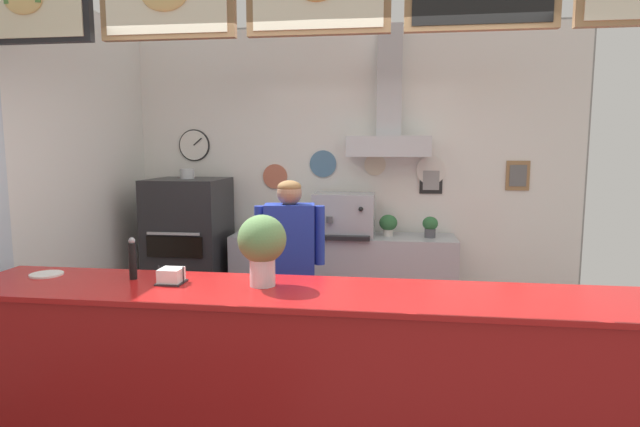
{
  "coord_description": "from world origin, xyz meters",
  "views": [
    {
      "loc": [
        0.43,
        -3.1,
        1.8
      ],
      "look_at": [
        -0.1,
        0.72,
        1.3
      ],
      "focal_mm": 29.28,
      "sensor_mm": 36.0,
      "label": 1
    }
  ],
  "objects_px": {
    "condiment_plate": "(46,274)",
    "pepper_grinder": "(133,259)",
    "pizza_oven": "(190,251)",
    "potted_sage": "(310,218)",
    "potted_rosemary": "(430,226)",
    "shop_worker": "(290,271)",
    "espresso_machine": "(344,215)",
    "potted_thyme": "(388,224)",
    "basil_vase": "(262,245)",
    "napkin_holder": "(171,277)",
    "potted_basil": "(271,222)"
  },
  "relations": [
    {
      "from": "shop_worker",
      "to": "napkin_holder",
      "type": "height_order",
      "value": "shop_worker"
    },
    {
      "from": "potted_sage",
      "to": "potted_thyme",
      "type": "relative_size",
      "value": 1.37
    },
    {
      "from": "potted_basil",
      "to": "potted_rosemary",
      "type": "distance_m",
      "value": 1.57
    },
    {
      "from": "napkin_holder",
      "to": "potted_basil",
      "type": "bearing_deg",
      "value": 88.24
    },
    {
      "from": "pepper_grinder",
      "to": "potted_sage",
      "type": "bearing_deg",
      "value": 71.75
    },
    {
      "from": "condiment_plate",
      "to": "napkin_holder",
      "type": "xyz_separation_m",
      "value": [
        0.85,
        -0.07,
        0.03
      ]
    },
    {
      "from": "condiment_plate",
      "to": "pepper_grinder",
      "type": "xyz_separation_m",
      "value": [
        0.58,
        -0.01,
        0.12
      ]
    },
    {
      "from": "potted_rosemary",
      "to": "condiment_plate",
      "type": "distance_m",
      "value": 3.3
    },
    {
      "from": "potted_thyme",
      "to": "pepper_grinder",
      "type": "distance_m",
      "value": 2.69
    },
    {
      "from": "shop_worker",
      "to": "basil_vase",
      "type": "distance_m",
      "value": 1.15
    },
    {
      "from": "potted_sage",
      "to": "potted_rosemary",
      "type": "bearing_deg",
      "value": -0.62
    },
    {
      "from": "potted_rosemary",
      "to": "potted_thyme",
      "type": "bearing_deg",
      "value": 175.03
    },
    {
      "from": "shop_worker",
      "to": "pepper_grinder",
      "type": "height_order",
      "value": "shop_worker"
    },
    {
      "from": "espresso_machine",
      "to": "potted_sage",
      "type": "bearing_deg",
      "value": 176.13
    },
    {
      "from": "shop_worker",
      "to": "espresso_machine",
      "type": "bearing_deg",
      "value": -114.06
    },
    {
      "from": "pizza_oven",
      "to": "condiment_plate",
      "type": "distance_m",
      "value": 2.1
    },
    {
      "from": "potted_thyme",
      "to": "pizza_oven",
      "type": "bearing_deg",
      "value": -176.13
    },
    {
      "from": "potted_rosemary",
      "to": "condiment_plate",
      "type": "relative_size",
      "value": 1.04
    },
    {
      "from": "condiment_plate",
      "to": "potted_basil",
      "type": "bearing_deg",
      "value": 67.32
    },
    {
      "from": "pizza_oven",
      "to": "potted_thyme",
      "type": "relative_size",
      "value": 7.49
    },
    {
      "from": "potted_rosemary",
      "to": "pepper_grinder",
      "type": "height_order",
      "value": "pepper_grinder"
    },
    {
      "from": "napkin_holder",
      "to": "potted_thyme",
      "type": "bearing_deg",
      "value": 61.62
    },
    {
      "from": "napkin_holder",
      "to": "pepper_grinder",
      "type": "height_order",
      "value": "pepper_grinder"
    },
    {
      "from": "potted_sage",
      "to": "potted_basil",
      "type": "xyz_separation_m",
      "value": [
        -0.39,
        -0.0,
        -0.04
      ]
    },
    {
      "from": "condiment_plate",
      "to": "basil_vase",
      "type": "distance_m",
      "value": 1.4
    },
    {
      "from": "shop_worker",
      "to": "potted_sage",
      "type": "height_order",
      "value": "shop_worker"
    },
    {
      "from": "potted_rosemary",
      "to": "potted_basil",
      "type": "bearing_deg",
      "value": 179.69
    },
    {
      "from": "pizza_oven",
      "to": "espresso_machine",
      "type": "distance_m",
      "value": 1.61
    },
    {
      "from": "shop_worker",
      "to": "espresso_machine",
      "type": "height_order",
      "value": "shop_worker"
    },
    {
      "from": "shop_worker",
      "to": "napkin_holder",
      "type": "relative_size",
      "value": 9.9
    },
    {
      "from": "basil_vase",
      "to": "pepper_grinder",
      "type": "bearing_deg",
      "value": 177.36
    },
    {
      "from": "shop_worker",
      "to": "potted_rosemary",
      "type": "height_order",
      "value": "shop_worker"
    },
    {
      "from": "espresso_machine",
      "to": "napkin_holder",
      "type": "height_order",
      "value": "espresso_machine"
    },
    {
      "from": "potted_sage",
      "to": "pepper_grinder",
      "type": "height_order",
      "value": "pepper_grinder"
    },
    {
      "from": "condiment_plate",
      "to": "napkin_holder",
      "type": "relative_size",
      "value": 1.26
    },
    {
      "from": "shop_worker",
      "to": "potted_rosemary",
      "type": "distance_m",
      "value": 1.64
    },
    {
      "from": "condiment_plate",
      "to": "basil_vase",
      "type": "bearing_deg",
      "value": -2.05
    },
    {
      "from": "pizza_oven",
      "to": "potted_rosemary",
      "type": "height_order",
      "value": "pizza_oven"
    },
    {
      "from": "espresso_machine",
      "to": "potted_basil",
      "type": "bearing_deg",
      "value": 178.52
    },
    {
      "from": "shop_worker",
      "to": "napkin_holder",
      "type": "bearing_deg",
      "value": 57.71
    },
    {
      "from": "espresso_machine",
      "to": "potted_rosemary",
      "type": "bearing_deg",
      "value": 0.73
    },
    {
      "from": "pizza_oven",
      "to": "condiment_plate",
      "type": "relative_size",
      "value": 8.06
    },
    {
      "from": "potted_basil",
      "to": "napkin_holder",
      "type": "distance_m",
      "value": 2.26
    },
    {
      "from": "potted_thyme",
      "to": "potted_basil",
      "type": "height_order",
      "value": "potted_basil"
    },
    {
      "from": "potted_thyme",
      "to": "napkin_holder",
      "type": "xyz_separation_m",
      "value": [
        -1.24,
        -2.29,
        0.0
      ]
    },
    {
      "from": "shop_worker",
      "to": "potted_basil",
      "type": "distance_m",
      "value": 1.25
    },
    {
      "from": "shop_worker",
      "to": "potted_basil",
      "type": "height_order",
      "value": "shop_worker"
    },
    {
      "from": "pizza_oven",
      "to": "potted_basil",
      "type": "bearing_deg",
      "value": 7.44
    },
    {
      "from": "potted_thyme",
      "to": "espresso_machine",
      "type": "bearing_deg",
      "value": -173.98
    },
    {
      "from": "potted_sage",
      "to": "potted_rosemary",
      "type": "xyz_separation_m",
      "value": [
        1.18,
        -0.01,
        -0.05
      ]
    }
  ]
}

